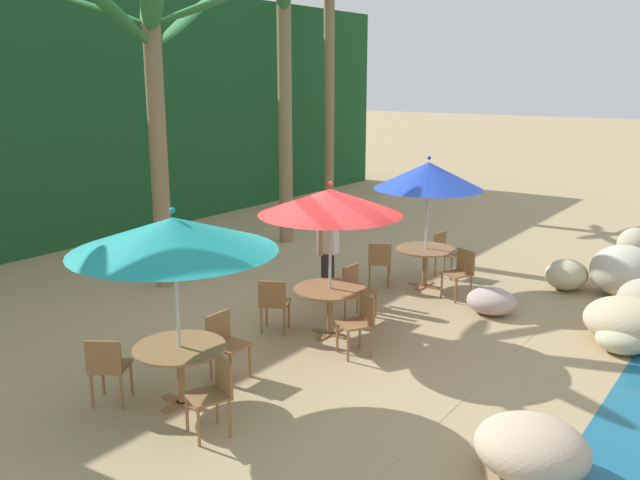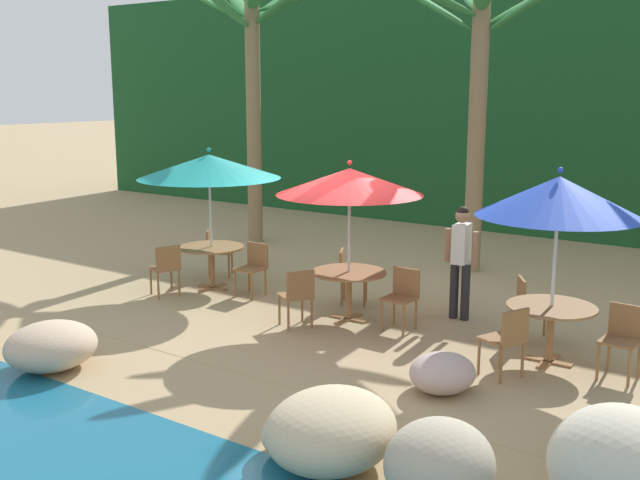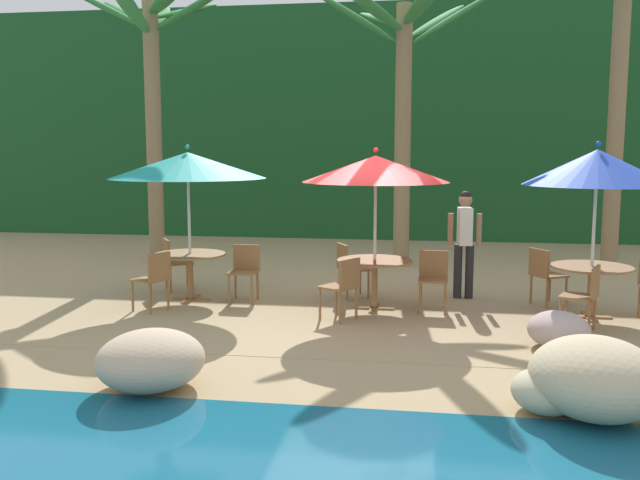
{
  "view_description": "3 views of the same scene",
  "coord_description": "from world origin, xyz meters",
  "px_view_note": "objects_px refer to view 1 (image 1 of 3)",
  "views": [
    {
      "loc": [
        -7.65,
        -5.54,
        3.85
      ],
      "look_at": [
        0.73,
        0.44,
        1.34
      ],
      "focal_mm": 37.81,
      "sensor_mm": 36.0,
      "label": 1
    },
    {
      "loc": [
        6.06,
        -9.06,
        3.36
      ],
      "look_at": [
        -0.55,
        0.46,
        1.03
      ],
      "focal_mm": 42.12,
      "sensor_mm": 36.0,
      "label": 2
    },
    {
      "loc": [
        1.06,
        -10.04,
        2.36
      ],
      "look_at": [
        -0.49,
        -0.06,
        1.02
      ],
      "focal_mm": 38.86,
      "sensor_mm": 36.0,
      "label": 3
    }
  ],
  "objects_px": {
    "chair_teal_inland": "(108,366)",
    "chair_red_inland": "(274,302)",
    "umbrella_teal": "(174,235)",
    "chair_teal_left": "(215,390)",
    "umbrella_red": "(330,202)",
    "dining_table_blue": "(425,255)",
    "palm_tree_third": "(285,71)",
    "chair_blue_seaward": "(444,251)",
    "chair_red_left": "(360,320)",
    "umbrella_blue": "(428,176)",
    "chair_teal_seaward": "(225,340)",
    "dining_table_teal": "(180,356)",
    "palm_tree_second": "(154,84)",
    "dining_table_red": "(330,296)",
    "chair_red_seaward": "(356,288)",
    "chair_blue_left": "(461,270)",
    "chair_blue_inland": "(380,261)",
    "palm_tree_fourth": "(329,49)",
    "waiter_in_white": "(328,246)"
  },
  "relations": [
    {
      "from": "chair_teal_inland",
      "to": "dining_table_red",
      "type": "height_order",
      "value": "chair_teal_inland"
    },
    {
      "from": "palm_tree_fourth",
      "to": "chair_red_left",
      "type": "bearing_deg",
      "value": -142.96
    },
    {
      "from": "chair_teal_left",
      "to": "dining_table_blue",
      "type": "bearing_deg",
      "value": 5.32
    },
    {
      "from": "dining_table_blue",
      "to": "palm_tree_fourth",
      "type": "distance_m",
      "value": 9.62
    },
    {
      "from": "chair_teal_left",
      "to": "chair_red_seaward",
      "type": "bearing_deg",
      "value": 10.21
    },
    {
      "from": "umbrella_blue",
      "to": "umbrella_teal",
      "type": "bearing_deg",
      "value": 177.65
    },
    {
      "from": "chair_blue_left",
      "to": "palm_tree_second",
      "type": "distance_m",
      "value": 6.32
    },
    {
      "from": "palm_tree_second",
      "to": "umbrella_blue",
      "type": "bearing_deg",
      "value": -55.05
    },
    {
      "from": "chair_blue_seaward",
      "to": "chair_blue_left",
      "type": "bearing_deg",
      "value": -142.79
    },
    {
      "from": "chair_teal_left",
      "to": "palm_tree_fourth",
      "type": "height_order",
      "value": "palm_tree_fourth"
    },
    {
      "from": "umbrella_red",
      "to": "chair_teal_left",
      "type": "bearing_deg",
      "value": -168.38
    },
    {
      "from": "umbrella_blue",
      "to": "dining_table_blue",
      "type": "height_order",
      "value": "umbrella_blue"
    },
    {
      "from": "chair_red_inland",
      "to": "chair_red_left",
      "type": "relative_size",
      "value": 1.0
    },
    {
      "from": "chair_teal_inland",
      "to": "chair_red_inland",
      "type": "relative_size",
      "value": 1.0
    },
    {
      "from": "umbrella_red",
      "to": "chair_blue_seaward",
      "type": "xyz_separation_m",
      "value": [
        3.87,
        -0.06,
        -1.55
      ]
    },
    {
      "from": "umbrella_red",
      "to": "chair_red_left",
      "type": "relative_size",
      "value": 2.73
    },
    {
      "from": "chair_teal_seaward",
      "to": "umbrella_blue",
      "type": "xyz_separation_m",
      "value": [
        5.05,
        -0.33,
        1.59
      ]
    },
    {
      "from": "dining_table_teal",
      "to": "chair_blue_left",
      "type": "distance_m",
      "value": 5.76
    },
    {
      "from": "dining_table_red",
      "to": "chair_red_inland",
      "type": "height_order",
      "value": "chair_red_inland"
    },
    {
      "from": "umbrella_red",
      "to": "palm_tree_third",
      "type": "height_order",
      "value": "palm_tree_third"
    },
    {
      "from": "dining_table_red",
      "to": "chair_red_seaward",
      "type": "xyz_separation_m",
      "value": [
        0.85,
        0.07,
        -0.1
      ]
    },
    {
      "from": "chair_teal_left",
      "to": "umbrella_red",
      "type": "height_order",
      "value": "umbrella_red"
    },
    {
      "from": "chair_red_seaward",
      "to": "chair_blue_left",
      "type": "xyz_separation_m",
      "value": [
        1.92,
        -0.96,
        0.0
      ]
    },
    {
      "from": "dining_table_teal",
      "to": "palm_tree_second",
      "type": "distance_m",
      "value": 5.78
    },
    {
      "from": "chair_teal_left",
      "to": "chair_red_inland",
      "type": "height_order",
      "value": "same"
    },
    {
      "from": "umbrella_teal",
      "to": "chair_teal_left",
      "type": "bearing_deg",
      "value": -107.4
    },
    {
      "from": "chair_teal_left",
      "to": "dining_table_teal",
      "type": "bearing_deg",
      "value": 72.6
    },
    {
      "from": "chair_red_inland",
      "to": "dining_table_blue",
      "type": "height_order",
      "value": "chair_red_inland"
    },
    {
      "from": "chair_blue_seaward",
      "to": "waiter_in_white",
      "type": "xyz_separation_m",
      "value": [
        -2.54,
        1.02,
        0.47
      ]
    },
    {
      "from": "chair_red_inland",
      "to": "dining_table_blue",
      "type": "xyz_separation_m",
      "value": [
        3.48,
        -0.79,
        0.1
      ]
    },
    {
      "from": "chair_teal_left",
      "to": "umbrella_blue",
      "type": "relative_size",
      "value": 0.35
    },
    {
      "from": "umbrella_teal",
      "to": "dining_table_teal",
      "type": "relative_size",
      "value": 2.19
    },
    {
      "from": "dining_table_teal",
      "to": "palm_tree_third",
      "type": "distance_m",
      "value": 8.92
    },
    {
      "from": "umbrella_blue",
      "to": "chair_blue_seaward",
      "type": "relative_size",
      "value": 2.82
    },
    {
      "from": "umbrella_red",
      "to": "chair_red_inland",
      "type": "relative_size",
      "value": 2.73
    },
    {
      "from": "dining_table_teal",
      "to": "chair_red_inland",
      "type": "relative_size",
      "value": 1.26
    },
    {
      "from": "chair_red_seaward",
      "to": "umbrella_blue",
      "type": "xyz_separation_m",
      "value": [
        2.17,
        -0.15,
        1.59
      ]
    },
    {
      "from": "chair_red_inland",
      "to": "palm_tree_second",
      "type": "relative_size",
      "value": 0.16
    },
    {
      "from": "umbrella_teal",
      "to": "umbrella_red",
      "type": "height_order",
      "value": "umbrella_teal"
    },
    {
      "from": "umbrella_blue",
      "to": "palm_tree_third",
      "type": "bearing_deg",
      "value": 73.28
    },
    {
      "from": "chair_teal_left",
      "to": "palm_tree_fourth",
      "type": "xyz_separation_m",
      "value": [
        12.14,
        6.94,
        4.12
      ]
    },
    {
      "from": "palm_tree_fourth",
      "to": "chair_blue_inland",
      "type": "bearing_deg",
      "value": -138.81
    },
    {
      "from": "palm_tree_third",
      "to": "chair_teal_seaward",
      "type": "bearing_deg",
      "value": -147.82
    },
    {
      "from": "chair_blue_inland",
      "to": "chair_teal_seaward",
      "type": "bearing_deg",
      "value": -175.56
    },
    {
      "from": "chair_red_inland",
      "to": "chair_blue_inland",
      "type": "xyz_separation_m",
      "value": [
        2.96,
        -0.11,
        0.0
      ]
    },
    {
      "from": "dining_table_blue",
      "to": "chair_teal_seaward",
      "type": "bearing_deg",
      "value": 176.29
    },
    {
      "from": "umbrella_blue",
      "to": "chair_blue_inland",
      "type": "relative_size",
      "value": 2.82
    },
    {
      "from": "chair_red_left",
      "to": "umbrella_red",
      "type": "bearing_deg",
      "value": 64.55
    },
    {
      "from": "chair_red_inland",
      "to": "palm_tree_third",
      "type": "relative_size",
      "value": 0.14
    },
    {
      "from": "umbrella_teal",
      "to": "chair_teal_left",
      "type": "xyz_separation_m",
      "value": [
        -0.26,
        -0.82,
        -1.59
      ]
    }
  ]
}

